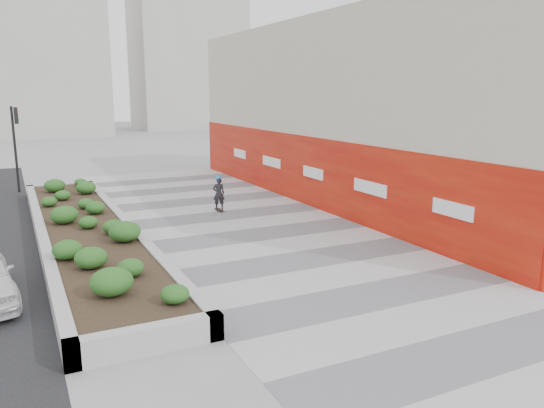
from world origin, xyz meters
The scene contains 9 objects.
ground centered at (0.00, 0.00, 0.00)m, with size 160.00×160.00×0.00m, color gray.
walkway centered at (0.00, 3.00, 0.01)m, with size 8.00×36.00×0.01m, color #A8A8AD.
building centered at (6.98, 8.98, 3.98)m, with size 6.04×24.08×8.00m.
planter centered at (-5.50, 7.00, 0.42)m, with size 3.00×18.00×0.90m.
traffic_signal_near centered at (-7.23, 17.50, 2.76)m, with size 0.33×0.28×4.20m.
distant_bldg_north_l centered at (-5.00, 55.00, 10.00)m, with size 16.00×12.00×20.00m, color #ADAAA3.
distant_bldg_north_r centered at (15.00, 60.00, 12.00)m, with size 14.00×10.00×24.00m, color #ADAAA3.
manhole_cover centered at (0.50, 3.00, 0.00)m, with size 0.44×0.44×0.01m, color #595654.
skateboarder centered at (0.06, 9.06, 0.76)m, with size 0.54×0.73×1.49m.
Camera 1 is at (-7.48, -11.21, 4.87)m, focal length 35.00 mm.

